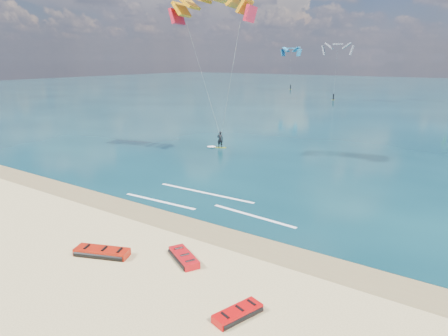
{
  "coord_description": "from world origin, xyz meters",
  "views": [
    {
      "loc": [
        15.38,
        -13.42,
        9.32
      ],
      "look_at": [
        0.88,
        8.0,
        2.16
      ],
      "focal_mm": 32.0,
      "sensor_mm": 36.0,
      "label": 1
    }
  ],
  "objects_px": {
    "packed_kite_right": "(238,317)",
    "packed_kite_left": "(102,255)",
    "kitesurfer_main": "(216,71)",
    "packed_kite_mid": "(184,260)"
  },
  "relations": [
    {
      "from": "kitesurfer_main",
      "to": "packed_kite_right",
      "type": "bearing_deg",
      "value": -75.66
    },
    {
      "from": "packed_kite_left",
      "to": "packed_kite_right",
      "type": "bearing_deg",
      "value": -24.28
    },
    {
      "from": "packed_kite_left",
      "to": "packed_kite_right",
      "type": "relative_size",
      "value": 1.35
    },
    {
      "from": "packed_kite_left",
      "to": "kitesurfer_main",
      "type": "xyz_separation_m",
      "value": [
        -7.29,
        20.12,
        8.11
      ]
    },
    {
      "from": "packed_kite_right",
      "to": "packed_kite_left",
      "type": "bearing_deg",
      "value": 105.39
    },
    {
      "from": "packed_kite_left",
      "to": "packed_kite_right",
      "type": "height_order",
      "value": "packed_kite_left"
    },
    {
      "from": "packed_kite_mid",
      "to": "packed_kite_right",
      "type": "height_order",
      "value": "packed_kite_mid"
    },
    {
      "from": "packed_kite_left",
      "to": "kitesurfer_main",
      "type": "distance_m",
      "value": 22.88
    },
    {
      "from": "packed_kite_left",
      "to": "packed_kite_mid",
      "type": "bearing_deg",
      "value": 5.18
    },
    {
      "from": "packed_kite_mid",
      "to": "kitesurfer_main",
      "type": "relative_size",
      "value": 0.15
    }
  ]
}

